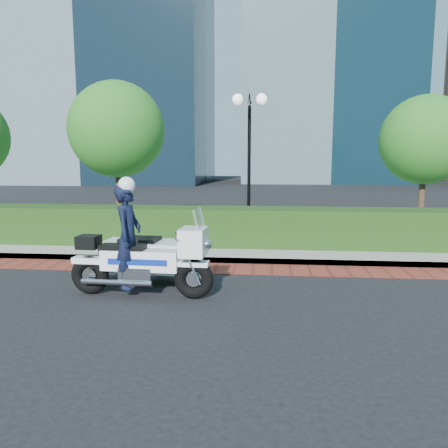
# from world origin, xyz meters

# --- Properties ---
(ground) EXTENTS (120.00, 120.00, 0.00)m
(ground) POSITION_xyz_m (0.00, 0.00, 0.00)
(ground) COLOR black
(ground) RESTS_ON ground
(brick_strip) EXTENTS (60.00, 1.00, 0.01)m
(brick_strip) POSITION_xyz_m (0.00, 1.50, 0.01)
(brick_strip) COLOR maroon
(brick_strip) RESTS_ON ground
(sidewalk) EXTENTS (60.00, 8.00, 0.15)m
(sidewalk) POSITION_xyz_m (0.00, 6.00, 0.07)
(sidewalk) COLOR gray
(sidewalk) RESTS_ON ground
(hedge_main) EXTENTS (18.00, 1.20, 1.00)m
(hedge_main) POSITION_xyz_m (0.00, 3.60, 0.65)
(hedge_main) COLOR #193411
(hedge_main) RESTS_ON sidewalk
(lamppost) EXTENTS (1.02, 0.70, 4.21)m
(lamppost) POSITION_xyz_m (1.00, 5.20, 2.96)
(lamppost) COLOR black
(lamppost) RESTS_ON sidewalk
(tree_b) EXTENTS (3.20, 3.20, 4.89)m
(tree_b) POSITION_xyz_m (-3.50, 6.50, 3.43)
(tree_b) COLOR #332319
(tree_b) RESTS_ON sidewalk
(tree_c) EXTENTS (2.80, 2.80, 4.30)m
(tree_c) POSITION_xyz_m (6.50, 6.50, 3.05)
(tree_c) COLOR #332319
(tree_c) RESTS_ON sidewalk
(police_motorcycle) EXTENTS (2.64, 1.89, 2.14)m
(police_motorcycle) POSITION_xyz_m (-0.78, -0.24, 0.73)
(police_motorcycle) COLOR black
(police_motorcycle) RESTS_ON ground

